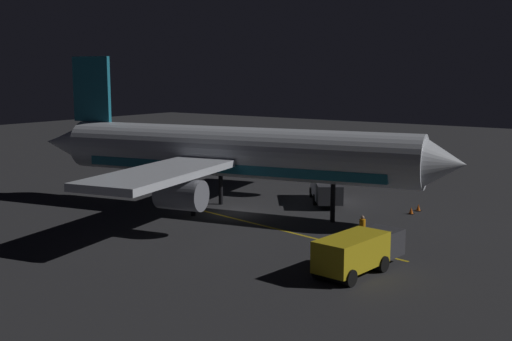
% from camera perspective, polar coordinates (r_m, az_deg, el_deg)
% --- Properties ---
extents(ground_plane, '(180.00, 180.00, 0.20)m').
position_cam_1_polar(ground_plane, '(50.20, -1.87, -3.86)').
color(ground_plane, '#2B2B2E').
extents(apron_guide_stripe, '(5.07, 24.36, 0.01)m').
position_cam_1_polar(apron_guide_stripe, '(46.09, 0.40, -4.87)').
color(apron_guide_stripe, gold).
rests_on(apron_guide_stripe, ground_plane).
extents(airliner, '(30.43, 35.62, 12.17)m').
position_cam_1_polar(airliner, '(49.64, -2.51, 1.49)').
color(airliner, silver).
rests_on(airliner, ground_plane).
extents(baggage_truck, '(6.61, 2.80, 2.15)m').
position_cam_1_polar(baggage_truck, '(35.67, 9.10, -7.16)').
color(baggage_truck, gold).
rests_on(baggage_truck, ground_plane).
extents(catering_truck, '(6.49, 5.44, 2.15)m').
position_cam_1_polar(catering_truck, '(53.94, 6.26, -1.66)').
color(catering_truck, silver).
rests_on(catering_truck, ground_plane).
extents(ground_crew_worker, '(0.40, 0.40, 1.74)m').
position_cam_1_polar(ground_crew_worker, '(41.96, 9.45, -5.12)').
color(ground_crew_worker, black).
rests_on(ground_crew_worker, ground_plane).
extents(traffic_cone_near_left, '(0.50, 0.50, 0.55)m').
position_cam_1_polar(traffic_cone_near_left, '(52.22, 14.27, -3.24)').
color(traffic_cone_near_left, '#EA590F').
rests_on(traffic_cone_near_left, ground_plane).
extents(traffic_cone_near_right, '(0.50, 0.50, 0.55)m').
position_cam_1_polar(traffic_cone_near_right, '(50.96, 13.66, -3.51)').
color(traffic_cone_near_right, '#EA590F').
rests_on(traffic_cone_near_right, ground_plane).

